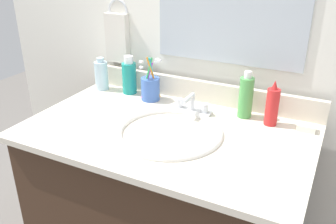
{
  "coord_description": "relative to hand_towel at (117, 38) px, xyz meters",
  "views": [
    {
      "loc": [
        0.53,
        -1.04,
        1.43
      ],
      "look_at": [
        0.01,
        0.0,
        0.9
      ],
      "focal_mm": 38.95,
      "sensor_mm": 36.0,
      "label": 1
    }
  ],
  "objects": [
    {
      "name": "backsplash",
      "position": [
        0.41,
        -0.02,
        -0.17
      ],
      "size": [
        1.03,
        0.02,
        0.09
      ],
      "primitive_type": "cube",
      "color": "beige",
      "rests_on": "countertop"
    },
    {
      "name": "hand_towel",
      "position": [
        0.0,
        0.0,
        0.0
      ],
      "size": [
        0.11,
        0.04,
        0.22
      ],
      "primitive_type": "cube",
      "color": "silver"
    },
    {
      "name": "countertop",
      "position": [
        0.41,
        -0.32,
        -0.23
      ],
      "size": [
        1.03,
        0.63,
        0.02
      ],
      "primitive_type": "cube",
      "color": "beige",
      "rests_on": "vanity_cabinet"
    },
    {
      "name": "cup_blue_plastic",
      "position": [
        0.23,
        -0.1,
        -0.17
      ],
      "size": [
        0.08,
        0.08,
        0.19
      ],
      "color": "#3F66B7",
      "rests_on": "countertop"
    },
    {
      "name": "towel_ring",
      "position": [
        0.0,
        0.02,
        0.12
      ],
      "size": [
        0.1,
        0.01,
        0.1
      ],
      "primitive_type": "torus",
      "rotation": [
        1.57,
        0.0,
        0.0
      ],
      "color": "silver"
    },
    {
      "name": "soap_bar",
      "position": [
        0.87,
        -0.11,
        -0.21
      ],
      "size": [
        0.06,
        0.04,
        0.02
      ],
      "primitive_type": "cube",
      "color": "white",
      "rests_on": "countertop"
    },
    {
      "name": "bottle_toner_green",
      "position": [
        0.63,
        -0.09,
        -0.14
      ],
      "size": [
        0.05,
        0.05,
        0.18
      ],
      "color": "#4C9E4C",
      "rests_on": "countertop"
    },
    {
      "name": "faucet",
      "position": [
        0.44,
        -0.15,
        -0.19
      ],
      "size": [
        0.16,
        0.1,
        0.08
      ],
      "color": "silver",
      "rests_on": "countertop"
    },
    {
      "name": "bottle_spray_red",
      "position": [
        0.74,
        -0.11,
        -0.15
      ],
      "size": [
        0.05,
        0.05,
        0.17
      ],
      "color": "red",
      "rests_on": "countertop"
    },
    {
      "name": "bottle_gel_clear",
      "position": [
        -0.03,
        -0.1,
        -0.15
      ],
      "size": [
        0.06,
        0.06,
        0.15
      ],
      "color": "silver",
      "rests_on": "countertop"
    },
    {
      "name": "sink_basin",
      "position": [
        0.44,
        -0.35,
        -0.25
      ],
      "size": [
        0.38,
        0.38,
        0.11
      ],
      "color": "white",
      "rests_on": "countertop"
    },
    {
      "name": "bottle_mouthwash_teal",
      "position": [
        0.11,
        -0.08,
        -0.14
      ],
      "size": [
        0.06,
        0.06,
        0.17
      ],
      "color": "teal",
      "rests_on": "countertop"
    },
    {
      "name": "back_wall",
      "position": [
        0.41,
        0.04,
        -0.4
      ],
      "size": [
        2.13,
        0.04,
        1.3
      ],
      "primitive_type": "cube",
      "color": "white",
      "rests_on": "ground_plane"
    },
    {
      "name": "vanity_cabinet",
      "position": [
        0.41,
        -0.32,
        -0.65
      ],
      "size": [
        0.99,
        0.58,
        0.8
      ],
      "primitive_type": "cube",
      "color": "#382316",
      "rests_on": "ground_plane"
    }
  ]
}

